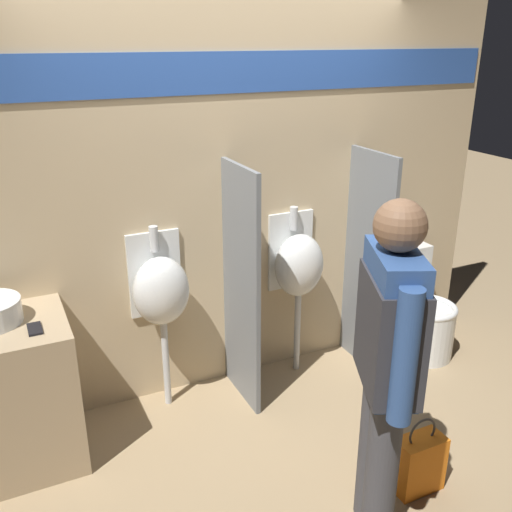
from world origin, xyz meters
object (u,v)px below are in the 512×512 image
at_px(urinal_near_counter, 161,291).
at_px(urinal_far, 298,265).
at_px(toilet, 420,314).
at_px(shopping_bag, 419,463).
at_px(cell_phone, 35,329).
at_px(person_in_vest, 388,354).

relative_size(urinal_near_counter, urinal_far, 1.00).
bearing_deg(urinal_near_counter, toilet, -5.47).
height_order(urinal_far, shopping_bag, urinal_far).
bearing_deg(shopping_bag, cell_phone, 149.11).
bearing_deg(cell_phone, urinal_far, 9.63).
distance_m(toilet, shopping_bag, 1.51).
relative_size(urinal_far, person_in_vest, 0.72).
xyz_separation_m(urinal_far, toilet, (0.97, -0.19, -0.51)).
bearing_deg(toilet, urinal_near_counter, 174.53).
bearing_deg(person_in_vest, urinal_near_counter, 47.73).
bearing_deg(urinal_far, shopping_bag, -89.94).
height_order(urinal_near_counter, person_in_vest, person_in_vest).
bearing_deg(person_in_vest, shopping_bag, -50.50).
bearing_deg(shopping_bag, person_in_vest, -164.91).
distance_m(urinal_near_counter, urinal_far, 0.97).
height_order(person_in_vest, shopping_bag, person_in_vest).
height_order(cell_phone, toilet, toilet).
bearing_deg(urinal_far, cell_phone, -170.37).
bearing_deg(urinal_far, person_in_vest, -104.11).
distance_m(urinal_far, toilet, 1.11).
xyz_separation_m(urinal_near_counter, shopping_bag, (0.98, -1.33, -0.65)).
height_order(cell_phone, shopping_bag, cell_phone).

